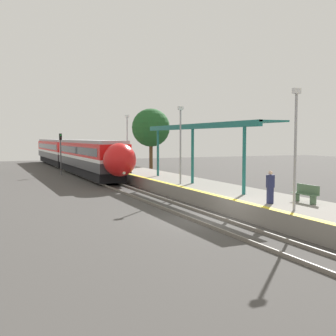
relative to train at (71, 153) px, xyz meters
The scene contains 13 objects.
ground_plane 34.70m from the train, 90.00° to the right, with size 120.00×120.00×0.00m, color #423F3D.
rail_left 34.70m from the train, 91.19° to the right, with size 0.08×90.00×0.15m, color slate.
rail_right 34.70m from the train, 88.81° to the right, with size 0.08×90.00×0.15m, color slate.
train is the anchor object (origin of this frame).
platform_right 34.87m from the train, 83.97° to the right, with size 4.17×64.00×0.89m.
platform_bench 36.96m from the train, 83.01° to the right, with size 0.44×1.56×0.89m.
person_waiting 36.28m from the train, 85.73° to the right, with size 0.36×0.22×1.61m.
railway_signal 6.27m from the train, 110.97° to the right, with size 0.28×0.28×4.55m.
lamppost_near 38.33m from the train, 86.32° to the right, with size 0.36×0.20×5.35m.
lamppost_mid 26.70m from the train, 84.71° to the right, with size 0.36×0.20×5.35m.
lamppost_far 15.15m from the train, 80.61° to the right, with size 0.36×0.20×5.35m.
station_canopy 26.93m from the train, 81.49° to the right, with size 2.02×15.74×4.17m.
background_tree_right 10.43m from the train, 21.46° to the right, with size 4.76×4.76×7.73m.
Camera 1 is at (-10.07, -18.17, 4.09)m, focal length 45.00 mm.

